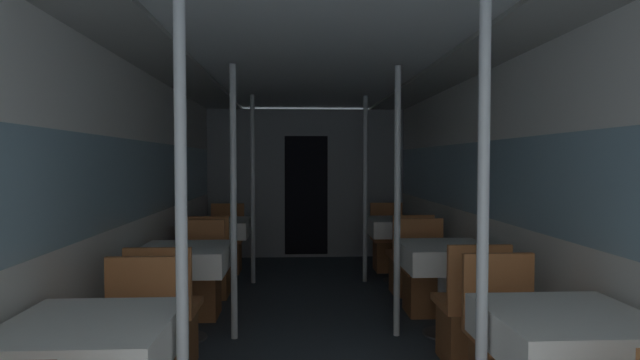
% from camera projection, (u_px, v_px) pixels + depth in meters
% --- Properties ---
extents(wall_left, '(0.05, 8.47, 2.21)m').
position_uv_depth(wall_left, '(137.00, 198.00, 4.17)').
color(wall_left, silver).
rests_on(wall_left, ground_plane).
extents(wall_right, '(0.05, 8.47, 2.21)m').
position_uv_depth(wall_right, '(487.00, 197.00, 4.32)').
color(wall_right, silver).
rests_on(wall_right, ground_plane).
extents(ceiling_panel, '(2.99, 8.47, 0.07)m').
position_uv_depth(ceiling_panel, '(315.00, 64.00, 4.20)').
color(ceiling_panel, silver).
rests_on(ceiling_panel, wall_left).
extents(bulkhead_far, '(2.93, 0.09, 2.21)m').
position_uv_depth(bulkhead_far, '(306.00, 184.00, 7.47)').
color(bulkhead_far, gray).
rests_on(bulkhead_far, ground_plane).
extents(dining_table_left_0, '(0.70, 0.70, 0.75)m').
position_uv_depth(dining_table_left_0, '(90.00, 348.00, 2.15)').
color(dining_table_left_0, '#4C4C51').
rests_on(dining_table_left_0, ground_plane).
extents(support_pole_left_0, '(0.05, 0.05, 2.21)m').
position_uv_depth(support_pole_left_0, '(181.00, 238.00, 2.16)').
color(support_pole_left_0, silver).
rests_on(support_pole_left_0, ground_plane).
extents(dining_table_left_1, '(0.70, 0.70, 0.75)m').
position_uv_depth(dining_table_left_1, '(184.00, 262.00, 4.00)').
color(dining_table_left_1, '#4C4C51').
rests_on(dining_table_left_1, ground_plane).
extents(chair_left_near_1, '(0.43, 0.43, 0.88)m').
position_uv_depth(chair_left_near_1, '(165.00, 330.00, 3.42)').
color(chair_left_near_1, '#9C5B31').
rests_on(chair_left_near_1, ground_plane).
extents(chair_left_far_1, '(0.43, 0.43, 0.88)m').
position_uv_depth(chair_left_far_1, '(199.00, 286.00, 4.61)').
color(chair_left_far_1, '#9C5B31').
rests_on(chair_left_far_1, ground_plane).
extents(support_pole_left_1, '(0.05, 0.05, 2.21)m').
position_uv_depth(support_pole_left_1, '(234.00, 202.00, 4.00)').
color(support_pole_left_1, silver).
rests_on(support_pole_left_1, ground_plane).
extents(dining_table_left_2, '(0.70, 0.70, 0.75)m').
position_uv_depth(dining_table_left_2, '(219.00, 230.00, 5.85)').
color(dining_table_left_2, '#4C4C51').
rests_on(dining_table_left_2, ground_plane).
extents(chair_left_near_2, '(0.43, 0.43, 0.88)m').
position_uv_depth(chair_left_near_2, '(211.00, 271.00, 5.26)').
color(chair_left_near_2, '#9C5B31').
rests_on(chair_left_near_2, ground_plane).
extents(chair_left_far_2, '(0.43, 0.43, 0.88)m').
position_uv_depth(chair_left_far_2, '(226.00, 251.00, 6.45)').
color(chair_left_far_2, '#9C5B31').
rests_on(chair_left_far_2, ground_plane).
extents(support_pole_left_2, '(0.05, 0.05, 2.21)m').
position_uv_depth(support_pole_left_2, '(253.00, 189.00, 5.85)').
color(support_pole_left_2, silver).
rests_on(support_pole_left_2, ground_plane).
extents(dining_table_right_0, '(0.70, 0.70, 0.75)m').
position_uv_depth(dining_table_right_0, '(567.00, 339.00, 2.26)').
color(dining_table_right_0, '#4C4C51').
rests_on(dining_table_right_0, ground_plane).
extents(support_pole_right_0, '(0.05, 0.05, 2.21)m').
position_uv_depth(support_pole_right_0, '(483.00, 235.00, 2.22)').
color(support_pole_right_0, silver).
rests_on(support_pole_right_0, ground_plane).
extents(dining_table_right_1, '(0.70, 0.70, 0.75)m').
position_uv_depth(dining_table_right_1, '(445.00, 259.00, 4.11)').
color(dining_table_right_1, '#4C4C51').
rests_on(dining_table_right_1, ground_plane).
extents(chair_right_near_1, '(0.43, 0.43, 0.88)m').
position_uv_depth(chair_right_near_1, '(470.00, 325.00, 3.53)').
color(chair_right_near_1, '#9C5B31').
rests_on(chair_right_near_1, ground_plane).
extents(chair_right_far_1, '(0.43, 0.43, 0.88)m').
position_uv_depth(chair_right_far_1, '(425.00, 284.00, 4.72)').
color(chair_right_far_1, '#9C5B31').
rests_on(chair_right_far_1, ground_plane).
extents(support_pole_right_1, '(0.05, 0.05, 2.21)m').
position_uv_depth(support_pole_right_1, '(397.00, 202.00, 4.07)').
color(support_pole_right_1, silver).
rests_on(support_pole_right_1, ground_plane).
extents(dining_table_right_2, '(0.70, 0.70, 0.75)m').
position_uv_depth(dining_table_right_2, '(398.00, 229.00, 5.95)').
color(dining_table_right_2, '#4C4C51').
rests_on(dining_table_right_2, ground_plane).
extents(chair_right_near_2, '(0.43, 0.43, 0.88)m').
position_uv_depth(chair_right_near_2, '(409.00, 269.00, 5.37)').
color(chair_right_near_2, '#9C5B31').
rests_on(chair_right_near_2, ground_plane).
extents(chair_right_far_2, '(0.43, 0.43, 0.88)m').
position_uv_depth(chair_right_far_2, '(388.00, 249.00, 6.56)').
color(chair_right_far_2, '#9C5B31').
rests_on(chair_right_far_2, ground_plane).
extents(support_pole_right_2, '(0.05, 0.05, 2.21)m').
position_uv_depth(support_pole_right_2, '(365.00, 189.00, 5.92)').
color(support_pole_right_2, silver).
rests_on(support_pole_right_2, ground_plane).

